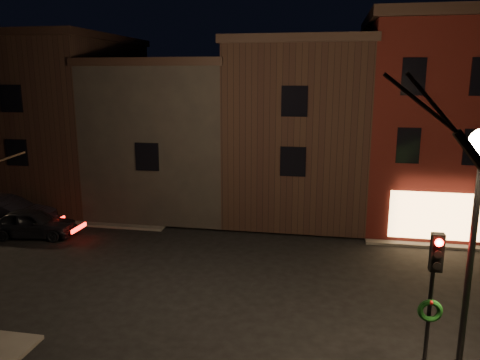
# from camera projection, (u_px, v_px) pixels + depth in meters

# --- Properties ---
(ground) EXTENTS (120.00, 120.00, 0.00)m
(ground) POSITION_uv_depth(u_px,v_px,m) (240.00, 281.00, 17.80)
(ground) COLOR black
(ground) RESTS_ON ground
(sidewalk_far_left) EXTENTS (30.00, 30.00, 0.12)m
(sidewalk_far_left) POSITION_uv_depth(u_px,v_px,m) (57.00, 166.00, 40.59)
(sidewalk_far_left) COLOR #2D2B28
(sidewalk_far_left) RESTS_ON ground
(corner_building) EXTENTS (6.50, 8.50, 10.50)m
(corner_building) POSITION_uv_depth(u_px,v_px,m) (425.00, 120.00, 24.27)
(corner_building) COLOR #3F0E0B
(corner_building) RESTS_ON ground
(row_building_a) EXTENTS (7.30, 10.30, 9.40)m
(row_building_a) POSITION_uv_depth(u_px,v_px,m) (300.00, 127.00, 26.55)
(row_building_a) COLOR black
(row_building_a) RESTS_ON ground
(row_building_b) EXTENTS (7.80, 10.30, 8.40)m
(row_building_b) POSITION_uv_depth(u_px,v_px,m) (178.00, 133.00, 27.97)
(row_building_b) COLOR black
(row_building_b) RESTS_ON ground
(row_building_c) EXTENTS (7.30, 10.30, 9.90)m
(row_building_c) POSITION_uv_depth(u_px,v_px,m) (67.00, 118.00, 29.12)
(row_building_c) COLOR black
(row_building_c) RESTS_ON ground
(street_lamp_near) EXTENTS (0.60, 0.60, 6.48)m
(street_lamp_near) POSITION_uv_depth(u_px,v_px,m) (478.00, 196.00, 9.80)
(street_lamp_near) COLOR black
(street_lamp_near) RESTS_ON sidewalk_near_right
(traffic_signal) EXTENTS (0.58, 0.38, 4.05)m
(traffic_signal) POSITION_uv_depth(u_px,v_px,m) (432.00, 288.00, 10.89)
(traffic_signal) COLOR black
(traffic_signal) RESTS_ON sidewalk_near_right
(parked_car_a) EXTENTS (4.28, 2.19, 1.40)m
(parked_car_a) POSITION_uv_depth(u_px,v_px,m) (32.00, 223.00, 22.59)
(parked_car_a) COLOR black
(parked_car_a) RESTS_ON ground
(parked_car_b) EXTENTS (5.10, 1.99, 1.65)m
(parked_car_b) POSITION_uv_depth(u_px,v_px,m) (5.00, 214.00, 23.69)
(parked_car_b) COLOR black
(parked_car_b) RESTS_ON ground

